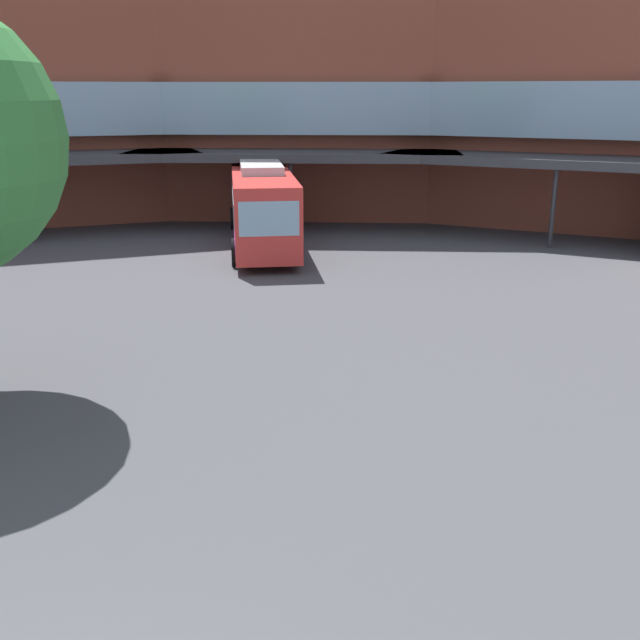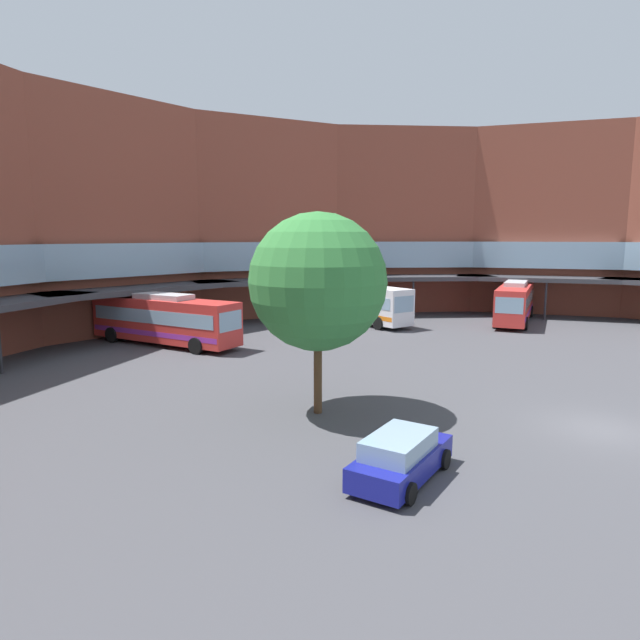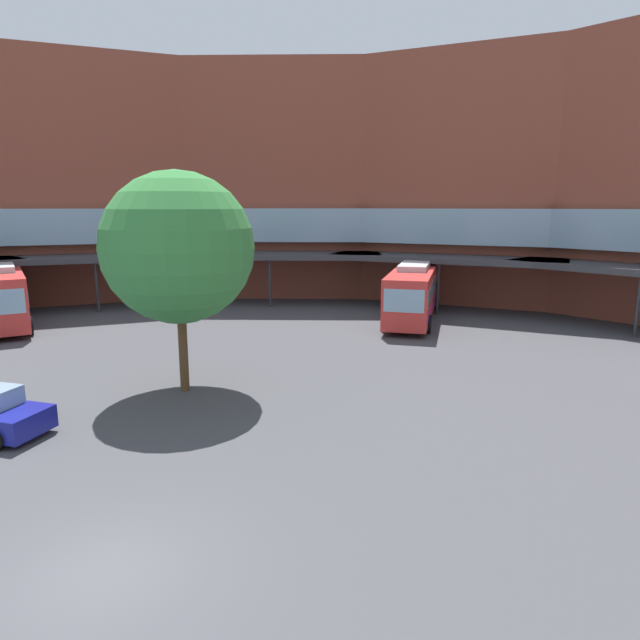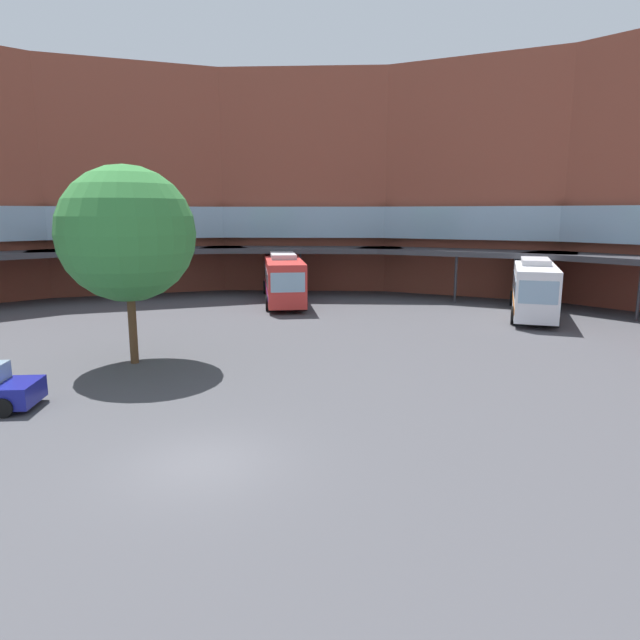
{
  "view_description": "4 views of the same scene",
  "coord_description": "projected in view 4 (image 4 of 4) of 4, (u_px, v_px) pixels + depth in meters",
  "views": [
    {
      "loc": [
        3.12,
        -4.54,
        6.66
      ],
      "look_at": [
        2.26,
        13.15,
        1.12
      ],
      "focal_mm": 41.14,
      "sensor_mm": 36.0,
      "label": 1
    },
    {
      "loc": [
        -23.24,
        -4.77,
        7.64
      ],
      "look_at": [
        -0.4,
        14.33,
        3.06
      ],
      "focal_mm": 30.65,
      "sensor_mm": 36.0,
      "label": 2
    },
    {
      "loc": [
        8.14,
        -7.42,
        7.33
      ],
      "look_at": [
        -1.37,
        13.79,
        2.56
      ],
      "focal_mm": 31.4,
      "sensor_mm": 36.0,
      "label": 3
    },
    {
      "loc": [
        3.95,
        -14.0,
        6.65
      ],
      "look_at": [
        2.65,
        10.43,
        1.97
      ],
      "focal_mm": 31.65,
      "sensor_mm": 36.0,
      "label": 4
    }
  ],
  "objects": [
    {
      "name": "bus_2",
      "position": [
        283.0,
        277.0,
        42.44
      ],
      "size": [
        4.54,
        12.25,
        3.65
      ],
      "rotation": [
        0.0,
        0.0,
        4.88
      ],
      "color": "red",
      "rests_on": "ground"
    },
    {
      "name": "plaza_tree",
      "position": [
        127.0,
        234.0,
        24.25
      ],
      "size": [
        5.86,
        5.86,
        8.67
      ],
      "color": "brown",
      "rests_on": "ground"
    },
    {
      "name": "bus_0",
      "position": [
        534.0,
        287.0,
        36.71
      ],
      "size": [
        5.09,
        10.98,
        3.72
      ],
      "rotation": [
        0.0,
        0.0,
        4.45
      ],
      "color": "white",
      "rests_on": "ground"
    },
    {
      "name": "ground_plane",
      "position": [
        201.0,
        463.0,
        15.18
      ],
      "size": [
        124.25,
        124.25,
        0.0
      ],
      "primitive_type": "plane",
      "color": "#47474C"
    },
    {
      "name": "station_building",
      "position": [
        284.0,
        178.0,
        33.5
      ],
      "size": [
        80.56,
        48.98,
        18.23
      ],
      "color": "brown",
      "rests_on": "ground"
    }
  ]
}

